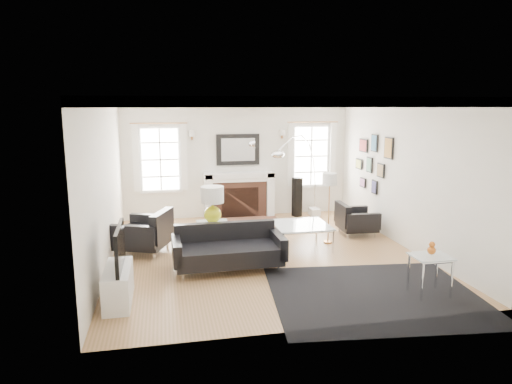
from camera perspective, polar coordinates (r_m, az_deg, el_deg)
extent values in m
plane|color=olive|center=(8.56, 1.02, -7.62)|extent=(6.00, 6.00, 0.00)
cube|color=silver|center=(11.15, -2.30, 4.07)|extent=(5.50, 0.04, 2.80)
cube|color=silver|center=(5.39, 7.98, -3.31)|extent=(5.50, 0.04, 2.80)
cube|color=silver|center=(8.10, -18.32, 0.97)|extent=(0.04, 6.00, 2.80)
cube|color=silver|center=(9.22, 18.00, 2.13)|extent=(0.04, 6.00, 2.80)
cube|color=white|center=(8.12, 1.09, 11.47)|extent=(5.50, 6.00, 0.02)
cube|color=white|center=(8.12, 1.08, 11.04)|extent=(5.50, 6.00, 0.12)
cube|color=white|center=(10.99, -5.96, -0.57)|extent=(0.18, 0.38, 1.10)
cube|color=white|center=(11.23, 1.68, -0.27)|extent=(0.18, 0.38, 1.10)
cube|color=white|center=(11.00, -2.12, 2.14)|extent=(1.70, 0.38, 0.12)
cube|color=white|center=(11.01, -2.11, 1.62)|extent=(1.50, 0.34, 0.10)
cube|color=brown|center=(11.12, -2.11, -0.91)|extent=(1.30, 0.30, 0.90)
cube|color=black|center=(11.04, -2.02, -1.37)|extent=(0.90, 0.10, 0.76)
cube|color=brown|center=(10.96, -1.86, -3.39)|extent=(1.70, 0.50, 0.04)
cube|color=black|center=(11.08, -2.27, 5.33)|extent=(1.05, 0.06, 0.75)
cube|color=white|center=(11.05, -2.24, 5.31)|extent=(0.82, 0.02, 0.55)
cube|color=white|center=(10.97, -11.88, 4.00)|extent=(1.00, 0.05, 1.60)
cube|color=white|center=(10.94, -11.88, 3.98)|extent=(0.84, 0.02, 1.44)
cube|color=white|center=(10.88, -14.79, 4.08)|extent=(0.14, 0.05, 1.55)
cube|color=white|center=(10.88, -8.98, 4.30)|extent=(0.14, 0.05, 1.55)
cube|color=white|center=(11.55, 6.85, 4.48)|extent=(1.00, 0.05, 1.60)
cube|color=white|center=(11.52, 6.90, 4.47)|extent=(0.84, 0.02, 1.44)
cube|color=white|center=(11.29, 4.36, 4.64)|extent=(0.14, 0.05, 1.55)
cube|color=white|center=(11.64, 9.59, 4.70)|extent=(0.14, 0.05, 1.55)
cube|color=black|center=(9.67, 16.26, 5.30)|extent=(0.03, 0.34, 0.44)
cube|color=#A8712D|center=(9.66, 16.17, 5.30)|extent=(0.01, 0.29, 0.39)
cube|color=black|center=(10.25, 14.60, 5.95)|extent=(0.03, 0.28, 0.38)
cube|color=teal|center=(10.24, 14.50, 5.95)|extent=(0.01, 0.23, 0.33)
cube|color=black|center=(10.75, 13.29, 5.68)|extent=(0.03, 0.40, 0.30)
cube|color=#AF3636|center=(10.74, 13.20, 5.68)|extent=(0.01, 0.35, 0.25)
cube|color=black|center=(9.99, 15.32, 2.62)|extent=(0.03, 0.30, 0.30)
cube|color=olive|center=(9.99, 15.23, 2.62)|extent=(0.01, 0.25, 0.25)
cube|color=black|center=(10.48, 13.99, 3.32)|extent=(0.03, 0.26, 0.34)
cube|color=#508667|center=(10.47, 13.90, 3.32)|extent=(0.01, 0.21, 0.29)
cube|color=black|center=(10.98, 12.75, 3.44)|extent=(0.03, 0.32, 0.24)
cube|color=#B4B24D|center=(10.97, 12.67, 3.44)|extent=(0.01, 0.27, 0.19)
cube|color=black|center=(10.28, 14.59, 0.61)|extent=(0.03, 0.24, 0.30)
cube|color=navy|center=(10.27, 14.50, 0.61)|extent=(0.01, 0.19, 0.25)
cube|color=black|center=(10.81, 13.20, 1.17)|extent=(0.03, 0.28, 0.22)
cube|color=#A05D8C|center=(10.80, 13.12, 1.16)|extent=(0.01, 0.23, 0.17)
cube|color=white|center=(6.73, -16.83, -11.08)|extent=(0.35, 1.00, 0.50)
cube|color=black|center=(6.54, -16.65, -6.59)|extent=(0.05, 1.00, 0.58)
cube|color=black|center=(6.97, 14.62, -12.36)|extent=(3.18, 2.74, 0.01)
cube|color=black|center=(7.67, -3.45, -7.74)|extent=(1.75, 0.85, 0.29)
cube|color=black|center=(7.95, -3.88, -5.46)|extent=(1.74, 0.16, 0.48)
cube|color=black|center=(7.55, -9.89, -7.25)|extent=(0.15, 0.82, 0.37)
cube|color=black|center=(7.80, 2.76, -6.51)|extent=(0.15, 0.82, 0.37)
cube|color=black|center=(8.76, -13.94, -5.47)|extent=(1.10, 1.10, 0.32)
cube|color=black|center=(8.56, -11.66, -4.14)|extent=(0.45, 0.85, 0.53)
cube|color=black|center=(9.11, -12.91, -3.98)|extent=(0.84, 0.43, 0.40)
cube|color=black|center=(8.36, -15.15, -5.42)|extent=(0.84, 0.43, 0.40)
cube|color=black|center=(9.92, 12.49, -3.77)|extent=(0.76, 0.76, 0.27)
cube|color=black|center=(9.76, 10.76, -2.74)|extent=(0.16, 0.73, 0.45)
cube|color=black|center=(9.57, 13.29, -3.68)|extent=(0.73, 0.15, 0.34)
cube|color=black|center=(10.22, 11.80, -2.69)|extent=(0.73, 0.15, 0.34)
cube|color=silver|center=(8.82, 5.68, -4.09)|extent=(1.03, 1.03, 0.02)
cylinder|color=silver|center=(8.31, 3.47, -6.55)|extent=(0.04, 0.04, 0.46)
cylinder|color=silver|center=(8.60, 9.63, -6.10)|extent=(0.04, 0.04, 0.46)
cylinder|color=silver|center=(9.20, 1.94, -4.83)|extent=(0.04, 0.04, 0.46)
cylinder|color=silver|center=(9.45, 7.57, -4.48)|extent=(0.04, 0.04, 0.46)
cube|color=silver|center=(8.26, -5.43, -3.93)|extent=(0.57, 0.57, 0.02)
cylinder|color=silver|center=(8.09, -6.92, -6.50)|extent=(0.04, 0.04, 0.62)
cylinder|color=silver|center=(8.14, -3.49, -6.33)|extent=(0.04, 0.04, 0.62)
cylinder|color=silver|center=(8.55, -7.19, -5.54)|extent=(0.04, 0.04, 0.62)
cylinder|color=silver|center=(8.60, -3.95, -5.39)|extent=(0.04, 0.04, 0.62)
cube|color=silver|center=(7.04, 21.04, -7.52)|extent=(0.54, 0.45, 0.02)
cylinder|color=silver|center=(6.86, 20.08, -10.44)|extent=(0.04, 0.04, 0.59)
cylinder|color=silver|center=(7.11, 23.27, -9.94)|extent=(0.04, 0.04, 0.59)
cylinder|color=silver|center=(7.16, 18.52, -9.45)|extent=(0.04, 0.04, 0.59)
cylinder|color=silver|center=(7.39, 21.63, -9.02)|extent=(0.04, 0.04, 0.59)
sphere|color=gold|center=(8.22, -5.45, -2.81)|extent=(0.31, 0.31, 0.31)
cylinder|color=gold|center=(8.18, -5.47, -1.75)|extent=(0.04, 0.04, 0.12)
cylinder|color=white|center=(8.14, -5.49, -0.32)|extent=(0.42, 0.42, 0.29)
sphere|color=#CA6119|center=(7.01, 21.09, -6.82)|extent=(0.12, 0.12, 0.12)
sphere|color=#CA6119|center=(6.98, 21.14, -6.14)|extent=(0.09, 0.09, 0.09)
cube|color=white|center=(11.49, 7.30, -2.46)|extent=(0.22, 0.35, 0.18)
ellipsoid|color=silver|center=(9.88, 2.71, 4.74)|extent=(0.30, 0.30, 0.18)
cylinder|color=#B0743D|center=(9.29, 8.97, -6.19)|extent=(0.18, 0.18, 0.03)
cylinder|color=#B0743D|center=(9.13, 9.08, -2.53)|extent=(0.02, 0.02, 1.24)
cylinder|color=white|center=(9.00, 9.20, 1.61)|extent=(0.28, 0.28, 0.23)
cube|color=black|center=(11.27, 5.15, -0.64)|extent=(0.23, 0.23, 0.96)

